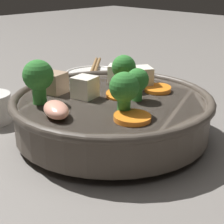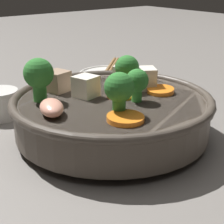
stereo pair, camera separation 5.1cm
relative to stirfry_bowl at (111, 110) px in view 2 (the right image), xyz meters
name	(u,v)px [view 2 (the right image)]	position (x,y,z in m)	size (l,w,h in m)	color
ground_plane	(112,137)	(0.00, 0.00, -0.04)	(3.00, 3.00, 0.00)	slate
stirfry_bowl	(111,110)	(0.00, 0.00, 0.00)	(0.28, 0.28, 0.12)	#51473D
side_saucer	(109,75)	(0.19, 0.25, -0.03)	(0.13, 0.13, 0.01)	white
chopsticks_pair	(109,71)	(0.19, 0.25, -0.03)	(0.19, 0.17, 0.01)	olive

